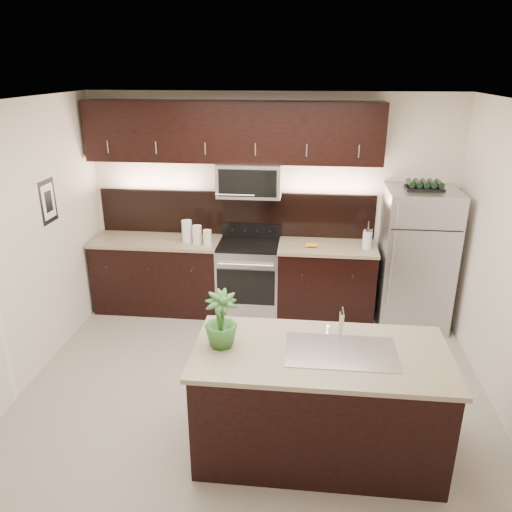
{
  "coord_description": "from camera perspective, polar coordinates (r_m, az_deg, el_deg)",
  "views": [
    {
      "loc": [
        0.46,
        -4.04,
        2.98
      ],
      "look_at": [
        -0.04,
        0.55,
        1.21
      ],
      "focal_mm": 35.0,
      "sensor_mm": 36.0,
      "label": 1
    }
  ],
  "objects": [
    {
      "name": "sink_faucet",
      "position": [
        3.91,
        9.72,
        -10.5
      ],
      "size": [
        0.84,
        0.5,
        0.28
      ],
      "color": "silver",
      "rests_on": "island"
    },
    {
      "name": "plant",
      "position": [
        3.84,
        -4.03,
        -7.25
      ],
      "size": [
        0.32,
        0.32,
        0.45
      ],
      "primitive_type": "imported",
      "rotation": [
        0.0,
        0.0,
        0.34
      ],
      "color": "#2D6026",
      "rests_on": "island"
    },
    {
      "name": "refrigerator",
      "position": [
        6.2,
        17.76,
        -0.28
      ],
      "size": [
        0.81,
        0.73,
        1.67
      ],
      "primitive_type": "cube",
      "color": "#B2B2B7",
      "rests_on": "ground"
    },
    {
      "name": "bananas",
      "position": [
        6.0,
        5.89,
        1.26
      ],
      "size": [
        0.17,
        0.14,
        0.05
      ],
      "primitive_type": "ellipsoid",
      "rotation": [
        0.0,
        0.0,
        0.14
      ],
      "color": "orange",
      "rests_on": "counter_run"
    },
    {
      "name": "wine_rack",
      "position": [
        5.95,
        18.7,
        7.66
      ],
      "size": [
        0.41,
        0.26,
        0.1
      ],
      "color": "black",
      "rests_on": "refrigerator"
    },
    {
      "name": "upper_fixtures",
      "position": [
        6.0,
        -2.46,
        12.94
      ],
      "size": [
        3.49,
        0.4,
        1.66
      ],
      "color": "black",
      "rests_on": "counter_run"
    },
    {
      "name": "ground",
      "position": [
        5.04,
        -0.25,
        -15.23
      ],
      "size": [
        4.5,
        4.5,
        0.0
      ],
      "primitive_type": "plane",
      "color": "gray",
      "rests_on": "ground"
    },
    {
      "name": "french_press",
      "position": [
        6.04,
        12.61,
        1.96
      ],
      "size": [
        0.11,
        0.11,
        0.33
      ],
      "rotation": [
        0.0,
        0.0,
        0.04
      ],
      "color": "silver",
      "rests_on": "counter_run"
    },
    {
      "name": "room_walls",
      "position": [
        4.24,
        -1.83,
        3.37
      ],
      "size": [
        4.52,
        4.02,
        2.71
      ],
      "color": "beige",
      "rests_on": "ground"
    },
    {
      "name": "island",
      "position": [
        4.17,
        7.16,
        -16.2
      ],
      "size": [
        1.96,
        0.96,
        0.94
      ],
      "color": "black",
      "rests_on": "ground"
    },
    {
      "name": "canisters",
      "position": [
        6.11,
        -7.03,
        2.54
      ],
      "size": [
        0.39,
        0.22,
        0.27
      ],
      "rotation": [
        0.0,
        0.0,
        -0.37
      ],
      "color": "silver",
      "rests_on": "counter_run"
    },
    {
      "name": "counter_run",
      "position": [
        6.32,
        -2.66,
        -2.41
      ],
      "size": [
        3.51,
        0.65,
        0.94
      ],
      "color": "black",
      "rests_on": "ground"
    }
  ]
}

